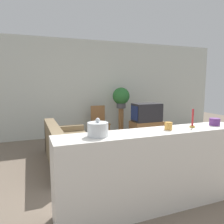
{
  "coord_description": "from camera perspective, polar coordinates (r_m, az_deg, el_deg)",
  "views": [
    {
      "loc": [
        -1.4,
        -2.67,
        1.54
      ],
      "look_at": [
        0.39,
        1.97,
        0.85
      ],
      "focal_mm": 35.0,
      "sensor_mm": 36.0,
      "label": 1
    }
  ],
  "objects": [
    {
      "name": "ground_plane",
      "position": [
        3.38,
        6.2,
        -19.22
      ],
      "size": [
        14.0,
        14.0,
        0.0
      ],
      "primitive_type": "plane",
      "color": "#756656"
    },
    {
      "name": "wall_back",
      "position": [
        6.26,
        -8.26,
        6.09
      ],
      "size": [
        9.0,
        0.06,
        2.7
      ],
      "color": "silver",
      "rests_on": "ground_plane"
    },
    {
      "name": "couch",
      "position": [
        4.26,
        -10.83,
        -9.61
      ],
      "size": [
        0.86,
        1.93,
        0.73
      ],
      "color": "#847051",
      "rests_on": "ground_plane"
    },
    {
      "name": "tv_stand",
      "position": [
        5.78,
        8.96,
        -4.95
      ],
      "size": [
        0.8,
        0.46,
        0.53
      ],
      "color": "olive",
      "rests_on": "ground_plane"
    },
    {
      "name": "television",
      "position": [
        5.68,
        9.01,
        -0.09
      ],
      "size": [
        0.72,
        0.43,
        0.46
      ],
      "color": "#232328",
      "rests_on": "tv_stand"
    },
    {
      "name": "wooden_chair",
      "position": [
        5.92,
        -3.36,
        -2.28
      ],
      "size": [
        0.44,
        0.44,
        0.89
      ],
      "color": "olive",
      "rests_on": "ground_plane"
    },
    {
      "name": "plant_stand",
      "position": [
        6.21,
        2.36,
        -2.65
      ],
      "size": [
        0.14,
        0.14,
        0.8
      ],
      "color": "olive",
      "rests_on": "ground_plane"
    },
    {
      "name": "potted_plant",
      "position": [
        6.12,
        2.4,
        4.0
      ],
      "size": [
        0.48,
        0.48,
        0.58
      ],
      "color": "#4C4C51",
      "rests_on": "plant_stand"
    },
    {
      "name": "foreground_counter",
      "position": [
        2.8,
        11.07,
        -14.48
      ],
      "size": [
        2.42,
        0.44,
        0.96
      ],
      "color": "white",
      "rests_on": "ground_plane"
    },
    {
      "name": "decorative_bowl",
      "position": [
        2.34,
        -3.72,
        -4.51
      ],
      "size": [
        0.22,
        0.22,
        0.2
      ],
      "color": "silver",
      "rests_on": "foreground_counter"
    },
    {
      "name": "candle_jar",
      "position": [
        2.74,
        14.53,
        -3.54
      ],
      "size": [
        0.09,
        0.09,
        0.09
      ],
      "color": "gold",
      "rests_on": "foreground_counter"
    },
    {
      "name": "candlestick",
      "position": [
        2.96,
        20.29,
        -2.33
      ],
      "size": [
        0.07,
        0.07,
        0.24
      ],
      "color": "#B7933D",
      "rests_on": "foreground_counter"
    },
    {
      "name": "coffee_tin",
      "position": [
        3.22,
        25.24,
        -2.33
      ],
      "size": [
        0.14,
        0.14,
        0.1
      ],
      "color": "#66337F",
      "rests_on": "foreground_counter"
    }
  ]
}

